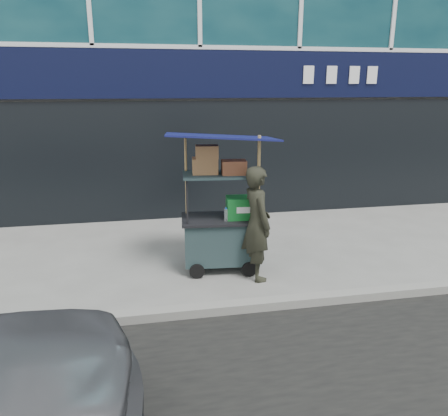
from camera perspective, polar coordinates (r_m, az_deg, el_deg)
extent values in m
plane|color=slate|center=(5.76, 2.74, -12.24)|extent=(80.00, 80.00, 0.00)
cube|color=gray|center=(5.57, 3.24, -12.64)|extent=(80.00, 0.18, 0.12)
cube|color=black|center=(8.88, -3.08, 17.03)|extent=(15.68, 0.06, 0.90)
cube|color=black|center=(9.05, -2.95, 6.20)|extent=(15.68, 0.04, 2.40)
cube|color=#1A292C|center=(6.58, -0.38, -4.21)|extent=(1.15, 0.73, 0.64)
cylinder|color=black|center=(6.38, -3.55, -8.27)|extent=(0.22, 0.07, 0.22)
cylinder|color=black|center=(6.45, 3.32, -8.00)|extent=(0.22, 0.07, 0.22)
cube|color=black|center=(6.48, -0.38, -1.40)|extent=(1.23, 0.81, 0.04)
cylinder|color=black|center=(6.10, -4.84, 0.61)|extent=(0.03, 0.03, 0.68)
cylinder|color=black|center=(6.19, 4.46, 0.84)|extent=(0.03, 0.03, 0.68)
cylinder|color=black|center=(6.63, -4.92, 1.84)|extent=(0.03, 0.03, 0.68)
cylinder|color=black|center=(6.71, 3.66, 2.05)|extent=(0.03, 0.03, 0.68)
cube|color=#1A292C|center=(6.31, -0.39, 4.37)|extent=(1.15, 0.73, 0.03)
cylinder|color=olive|center=(6.21, 4.45, 0.03)|extent=(0.05, 0.05, 2.05)
cylinder|color=olive|center=(6.66, -4.89, 0.70)|extent=(0.04, 0.04, 1.96)
cube|color=#0B123F|center=(6.22, -0.40, 9.30)|extent=(1.64, 1.23, 0.18)
cube|color=#0E5E27|center=(6.42, 2.37, 0.07)|extent=(0.48, 0.36, 0.32)
cylinder|color=silver|center=(6.28, 0.26, -0.93)|extent=(0.07, 0.07, 0.18)
cylinder|color=blue|center=(6.25, 0.27, -0.05)|extent=(0.03, 0.03, 0.02)
cube|color=olive|center=(6.32, -2.50, 5.54)|extent=(0.39, 0.31, 0.23)
cube|color=brown|center=(6.26, 1.31, 5.34)|extent=(0.37, 0.29, 0.20)
cube|color=olive|center=(6.27, -2.26, 7.36)|extent=(0.34, 0.26, 0.18)
imported|color=black|center=(6.17, 4.30, -2.02)|extent=(0.50, 0.66, 1.65)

